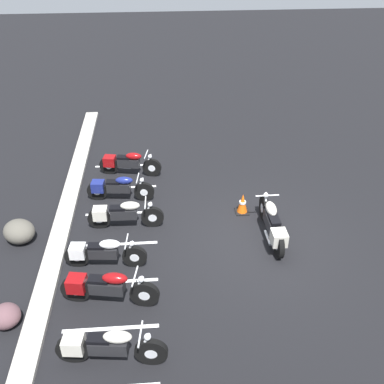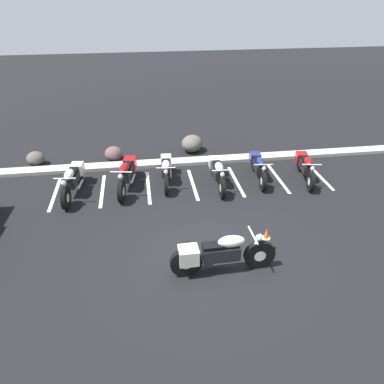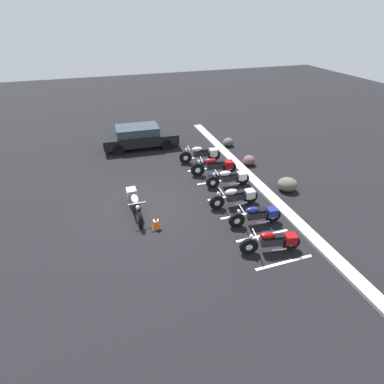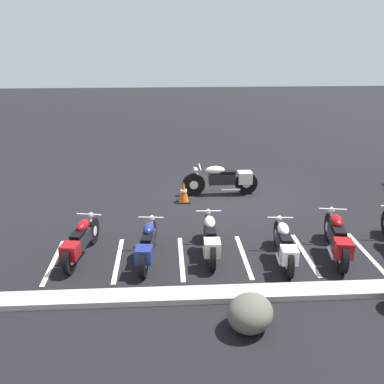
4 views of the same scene
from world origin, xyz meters
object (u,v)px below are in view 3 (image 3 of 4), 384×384
at_px(parked_bike_0, 202,154).
at_px(traffic_cone, 156,222).
at_px(motorcycle_cream_featured, 134,202).
at_px(landscape_rock_0, 249,160).
at_px(car_black, 140,136).
at_px(parked_bike_4, 258,215).
at_px(parked_bike_5, 274,241).
at_px(landscape_rock_1, 228,142).
at_px(landscape_rock_2, 287,184).
at_px(parked_bike_3, 236,197).
at_px(parked_bike_1, 216,166).
at_px(parked_bike_2, 230,178).

distance_m(parked_bike_0, traffic_cone, 6.08).
distance_m(motorcycle_cream_featured, landscape_rock_0, 6.89).
distance_m(car_black, landscape_rock_0, 6.58).
bearing_deg(motorcycle_cream_featured, parked_bike_4, 61.51).
bearing_deg(motorcycle_cream_featured, parked_bike_0, 129.93).
xyz_separation_m(motorcycle_cream_featured, landscape_rock_0, (-2.49, 6.42, -0.23)).
distance_m(parked_bike_5, landscape_rock_1, 9.26).
bearing_deg(parked_bike_4, landscape_rock_2, -138.05).
bearing_deg(parked_bike_3, car_black, -68.32).
height_order(landscape_rock_1, traffic_cone, traffic_cone).
xyz_separation_m(parked_bike_4, landscape_rock_1, (-7.45, 2.12, -0.19)).
distance_m(parked_bike_4, landscape_rock_0, 5.19).
height_order(parked_bike_4, traffic_cone, parked_bike_4).
xyz_separation_m(parked_bike_3, parked_bike_5, (2.92, -0.02, -0.01)).
xyz_separation_m(parked_bike_0, landscape_rock_2, (4.04, 2.65, -0.15)).
xyz_separation_m(parked_bike_1, landscape_rock_2, (2.43, 2.50, -0.16)).
bearing_deg(landscape_rock_2, parked_bike_5, -39.69).
height_order(parked_bike_2, traffic_cone, parked_bike_2).
bearing_deg(parked_bike_4, traffic_cone, -8.28).
bearing_deg(landscape_rock_1, parked_bike_5, -14.78).
distance_m(parked_bike_0, landscape_rock_2, 4.84).
relative_size(landscape_rock_1, traffic_cone, 1.01).
xyz_separation_m(parked_bike_1, landscape_rock_0, (-0.49, 2.10, -0.22)).
relative_size(parked_bike_0, parked_bike_1, 0.99).
relative_size(parked_bike_5, car_black, 0.48).
bearing_deg(parked_bike_5, parked_bike_4, -88.60).
distance_m(motorcycle_cream_featured, car_black, 6.82).
bearing_deg(parked_bike_3, parked_bike_0, -89.27).
height_order(parked_bike_4, landscape_rock_1, parked_bike_4).
bearing_deg(parked_bike_0, parked_bike_2, 103.33).
relative_size(parked_bike_4, landscape_rock_2, 2.37).
distance_m(motorcycle_cream_featured, parked_bike_3, 4.17).
distance_m(parked_bike_1, parked_bike_4, 4.25).
relative_size(parked_bike_3, landscape_rock_0, 3.35).
relative_size(car_black, landscape_rock_2, 5.01).
bearing_deg(landscape_rock_2, traffic_cone, -82.19).
bearing_deg(parked_bike_0, landscape_rock_2, 129.72).
distance_m(parked_bike_3, car_black, 8.00).
distance_m(motorcycle_cream_featured, parked_bike_5, 5.54).
bearing_deg(parked_bike_0, landscape_rock_1, -138.41).
distance_m(car_black, landscape_rock_1, 5.29).
xyz_separation_m(parked_bike_0, parked_bike_4, (5.86, 0.14, -0.04)).
bearing_deg(landscape_rock_0, parked_bike_1, -76.78).
xyz_separation_m(parked_bike_2, traffic_cone, (2.03, -3.94, -0.14)).
bearing_deg(landscape_rock_0, parked_bike_4, -24.05).
distance_m(landscape_rock_1, landscape_rock_2, 5.65).
distance_m(parked_bike_2, landscape_rock_0, 2.59).
relative_size(motorcycle_cream_featured, traffic_cone, 3.75).
relative_size(parked_bike_5, landscape_rock_0, 3.27).
bearing_deg(motorcycle_cream_featured, landscape_rock_0, 110.26).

